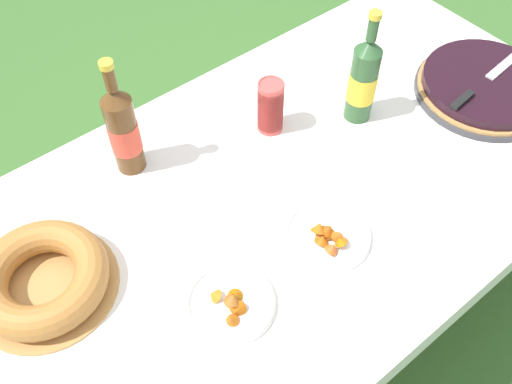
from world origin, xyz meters
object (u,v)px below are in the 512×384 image
snack_plate_left (231,303)px  bundt_cake (42,278)px  cup_stack (270,107)px  cider_bottle_green (363,80)px  cider_bottle_amber (123,130)px  snack_plate_near (328,235)px  serving_knife (484,82)px  berry_tart (485,87)px

snack_plate_left → bundt_cake: bearing=135.2°
cup_stack → cider_bottle_green: (0.23, -0.12, 0.05)m
bundt_cake → cider_bottle_amber: (0.35, 0.20, 0.09)m
bundt_cake → snack_plate_near: (0.59, -0.30, -0.03)m
snack_plate_near → cider_bottle_green: bearing=35.8°
serving_knife → snack_plate_left: 0.99m
cup_stack → snack_plate_near: cup_stack is taller
cider_bottle_green → snack_plate_near: bearing=-144.2°
bundt_cake → cup_stack: 0.73m
serving_knife → cider_bottle_green: (-0.33, 0.18, 0.07)m
cup_stack → snack_plate_near: 0.41m
berry_tart → serving_knife: bearing=-174.7°
cider_bottle_green → snack_plate_near: (-0.36, -0.26, -0.12)m
bundt_cake → cider_bottle_green: bearing=-2.6°
serving_knife → cider_bottle_amber: 1.03m
cup_stack → cider_bottle_green: cider_bottle_green is taller
cider_bottle_amber → snack_plate_near: size_ratio=1.64×
serving_knife → bundt_cake: size_ratio=1.14×
cider_bottle_green → serving_knife: bearing=-27.9°
bundt_cake → snack_plate_near: size_ratio=1.55×
serving_knife → bundt_cake: (-1.28, 0.22, -0.02)m
cider_bottle_amber → snack_plate_near: bearing=-63.6°
snack_plate_near → cider_bottle_amber: bearing=116.4°
bundt_cake → cup_stack: bearing=5.9°
cider_bottle_amber → snack_plate_left: 0.51m
cup_stack → cider_bottle_amber: bearing=161.9°
cider_bottle_green → cider_bottle_amber: (-0.61, 0.24, 0.00)m
serving_knife → cider_bottle_green: 0.38m
bundt_cake → cider_bottle_amber: bearing=29.9°
serving_knife → snack_plate_near: bearing=-178.4°
cider_bottle_green → cider_bottle_amber: 0.65m
berry_tart → snack_plate_near: bearing=-173.2°
cup_stack → snack_plate_near: (-0.13, -0.38, -0.07)m
bundt_cake → cider_bottle_green: cider_bottle_green is taller
serving_knife → cider_bottle_amber: cider_bottle_amber is taller
berry_tart → cider_bottle_amber: cider_bottle_amber is taller
cider_bottle_green → snack_plate_near: 0.46m
snack_plate_left → cup_stack: bearing=41.5°
berry_tart → snack_plate_near: snack_plate_near is taller
berry_tart → snack_plate_left: bearing=-175.3°
berry_tart → snack_plate_left: snack_plate_left is taller
serving_knife → bundt_cake: bundt_cake is taller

